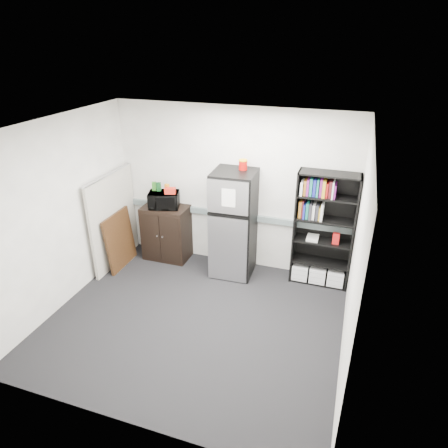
% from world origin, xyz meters
% --- Properties ---
extents(floor, '(4.00, 4.00, 0.00)m').
position_xyz_m(floor, '(0.00, 0.00, 0.00)').
color(floor, black).
rests_on(floor, ground).
extents(wall_back, '(4.00, 0.02, 2.70)m').
position_xyz_m(wall_back, '(0.00, 1.75, 1.35)').
color(wall_back, silver).
rests_on(wall_back, floor).
extents(wall_right, '(0.02, 3.50, 2.70)m').
position_xyz_m(wall_right, '(2.00, 0.00, 1.35)').
color(wall_right, silver).
rests_on(wall_right, floor).
extents(wall_left, '(0.02, 3.50, 2.70)m').
position_xyz_m(wall_left, '(-2.00, 0.00, 1.35)').
color(wall_left, silver).
rests_on(wall_left, floor).
extents(ceiling, '(4.00, 3.50, 0.02)m').
position_xyz_m(ceiling, '(0.00, 0.00, 2.70)').
color(ceiling, white).
rests_on(ceiling, wall_back).
extents(electrical_raceway, '(3.92, 0.05, 0.10)m').
position_xyz_m(electrical_raceway, '(0.00, 1.72, 0.90)').
color(electrical_raceway, slate).
rests_on(electrical_raceway, wall_back).
extents(wall_note, '(0.14, 0.00, 0.10)m').
position_xyz_m(wall_note, '(-0.35, 1.74, 1.55)').
color(wall_note, white).
rests_on(wall_note, wall_back).
extents(bookshelf, '(0.90, 0.34, 1.85)m').
position_xyz_m(bookshelf, '(1.53, 1.57, 0.91)').
color(bookshelf, black).
rests_on(bookshelf, floor).
extents(cubicle_partition, '(0.06, 1.30, 1.62)m').
position_xyz_m(cubicle_partition, '(-1.90, 1.08, 0.81)').
color(cubicle_partition, '#A59F93').
rests_on(cubicle_partition, floor).
extents(cabinet, '(0.78, 0.52, 0.98)m').
position_xyz_m(cabinet, '(-1.14, 1.50, 0.49)').
color(cabinet, black).
rests_on(cabinet, floor).
extents(microwave, '(0.58, 0.47, 0.28)m').
position_xyz_m(microwave, '(-1.14, 1.48, 1.11)').
color(microwave, black).
rests_on(microwave, cabinet).
extents(snack_box_a, '(0.08, 0.07, 0.15)m').
position_xyz_m(snack_box_a, '(-1.32, 1.52, 1.33)').
color(snack_box_a, '#255F1B').
rests_on(snack_box_a, microwave).
extents(snack_box_b, '(0.08, 0.07, 0.15)m').
position_xyz_m(snack_box_b, '(-1.23, 1.52, 1.33)').
color(snack_box_b, '#0D3D17').
rests_on(snack_box_b, microwave).
extents(snack_box_c, '(0.08, 0.07, 0.14)m').
position_xyz_m(snack_box_c, '(-1.08, 1.52, 1.32)').
color(snack_box_c, orange).
rests_on(snack_box_c, microwave).
extents(snack_bag, '(0.20, 0.15, 0.10)m').
position_xyz_m(snack_bag, '(-1.00, 1.47, 1.30)').
color(snack_bag, red).
rests_on(snack_bag, microwave).
extents(refrigerator, '(0.69, 0.72, 1.77)m').
position_xyz_m(refrigerator, '(0.13, 1.42, 0.88)').
color(refrigerator, black).
rests_on(refrigerator, floor).
extents(coffee_can, '(0.13, 0.13, 0.18)m').
position_xyz_m(coffee_can, '(0.23, 1.55, 1.86)').
color(coffee_can, '#A10B07').
rests_on(coffee_can, refrigerator).
extents(framed_poster, '(0.13, 0.75, 0.97)m').
position_xyz_m(framed_poster, '(-1.77, 0.99, 0.48)').
color(framed_poster, '#32180D').
rests_on(framed_poster, floor).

